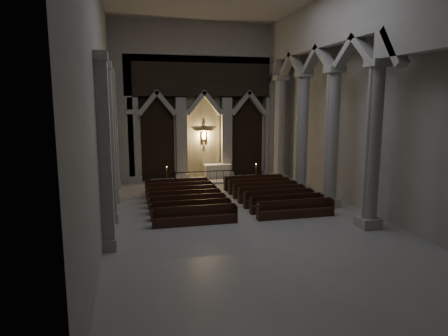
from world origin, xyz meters
The scene contains 11 objects.
room centered at (0.00, 0.00, 7.60)m, with size 24.00×24.10×12.00m.
sanctuary_wall centered at (0.00, 11.54, 6.62)m, with size 14.00×0.77×12.00m.
right_arcade centered at (5.50, 1.33, 7.83)m, with size 1.00×24.00×12.00m.
left_pilasters centered at (-6.75, 3.50, 3.91)m, with size 0.60×13.00×8.03m.
sanctuary_step centered at (0.00, 10.60, 0.07)m, with size 8.50×2.60×0.15m, color #A6A39B.
altar centered at (0.96, 11.14, 0.68)m, with size 2.10×0.84×1.06m.
altar_rail centered at (0.00, 9.40, 0.69)m, with size 5.28×0.09×1.04m.
candle_stand_left centered at (-3.19, 9.23, 0.41)m, with size 0.25×0.25×1.49m.
candle_stand_right centered at (3.44, 8.91, 0.41)m, with size 0.26×0.26×1.51m.
pews centered at (0.00, 3.51, 0.31)m, with size 9.68×7.73×0.95m.
worshipper centered at (0.79, 6.68, 0.53)m, with size 0.39×0.25×1.06m, color black.
Camera 1 is at (-5.82, -19.17, 6.12)m, focal length 32.00 mm.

